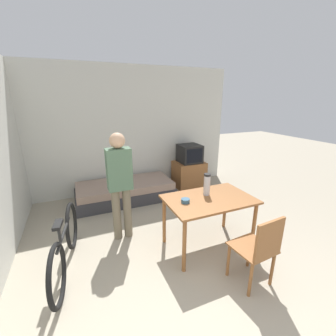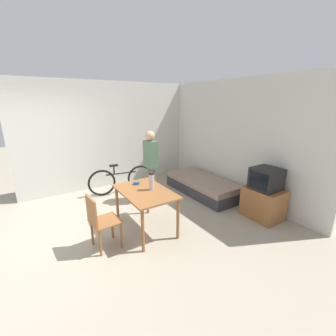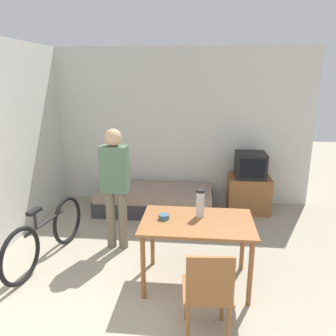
{
  "view_description": "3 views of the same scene",
  "coord_description": "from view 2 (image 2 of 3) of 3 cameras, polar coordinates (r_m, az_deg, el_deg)",
  "views": [
    {
      "loc": [
        -1.04,
        -0.88,
        2.05
      ],
      "look_at": [
        0.26,
        2.2,
        1.0
      ],
      "focal_mm": 24.0,
      "sensor_mm": 36.0,
      "label": 1
    },
    {
      "loc": [
        3.75,
        -0.13,
        2.21
      ],
      "look_at": [
        0.29,
        2.09,
        0.98
      ],
      "focal_mm": 24.0,
      "sensor_mm": 36.0,
      "label": 2
    },
    {
      "loc": [
        0.57,
        -1.73,
        2.22
      ],
      "look_at": [
        0.16,
        2.23,
        1.1
      ],
      "focal_mm": 35.0,
      "sensor_mm": 36.0,
      "label": 3
    }
  ],
  "objects": [
    {
      "name": "thermos_flask",
      "position": [
        3.83,
        -4.22,
        -3.19
      ],
      "size": [
        0.09,
        0.09,
        0.31
      ],
      "color": "#B7B7BC",
      "rests_on": "dining_table"
    },
    {
      "name": "dining_table",
      "position": [
        3.9,
        -5.84,
        -7.0
      ],
      "size": [
        1.18,
        0.76,
        0.75
      ],
      "color": "brown",
      "rests_on": "ground_plane"
    },
    {
      "name": "wooden_chair",
      "position": [
        3.61,
        -17.03,
        -12.4
      ],
      "size": [
        0.45,
        0.45,
        0.88
      ],
      "color": "brown",
      "rests_on": "ground_plane"
    },
    {
      "name": "tv",
      "position": [
        4.74,
        23.19,
        -6.54
      ],
      "size": [
        0.69,
        0.54,
        1.01
      ],
      "color": "brown",
      "rests_on": "ground_plane"
    },
    {
      "name": "ground_plane",
      "position": [
        4.36,
        -27.17,
        -15.87
      ],
      "size": [
        20.0,
        20.0,
        0.0
      ],
      "primitive_type": "plane",
      "color": "#9E937F"
    },
    {
      "name": "wall_left",
      "position": [
        6.18,
        -12.54,
        8.24
      ],
      "size": [
        0.06,
        4.95,
        2.7
      ],
      "color": "silver",
      "rests_on": "ground_plane"
    },
    {
      "name": "daybed",
      "position": [
        5.68,
        8.84,
        -4.45
      ],
      "size": [
        1.96,
        0.89,
        0.38
      ],
      "color": "#333338",
      "rests_on": "ground_plane"
    },
    {
      "name": "wall_back",
      "position": [
        5.63,
        14.87,
        7.29
      ],
      "size": [
        4.92,
        0.06,
        2.7
      ],
      "color": "silver",
      "rests_on": "ground_plane"
    },
    {
      "name": "person_standing",
      "position": [
        5.0,
        -4.44,
        1.71
      ],
      "size": [
        0.34,
        0.21,
        1.6
      ],
      "color": "#6B604C",
      "rests_on": "ground_plane"
    },
    {
      "name": "mate_bowl",
      "position": [
        4.16,
        -7.98,
        -3.77
      ],
      "size": [
        0.11,
        0.11,
        0.05
      ],
      "color": "#335670",
      "rests_on": "dining_table"
    },
    {
      "name": "bicycle",
      "position": [
        5.69,
        -11.72,
        -2.95
      ],
      "size": [
        0.29,
        1.6,
        0.75
      ],
      "color": "black",
      "rests_on": "ground_plane"
    }
  ]
}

